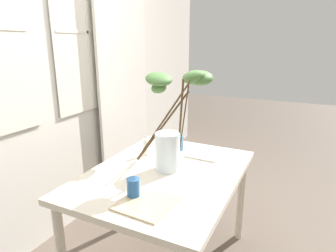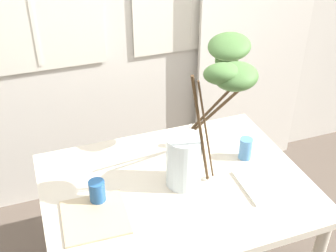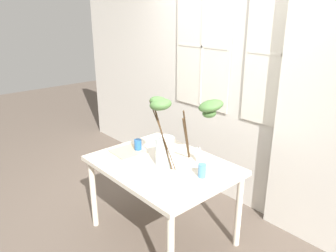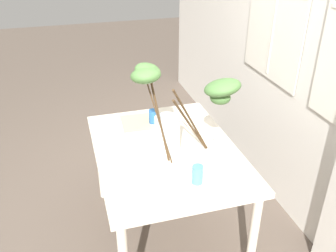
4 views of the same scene
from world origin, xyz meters
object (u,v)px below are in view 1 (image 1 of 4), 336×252
object	(u,v)px
plate_square_right	(206,154)
dining_table	(165,183)
vase_with_branches	(172,116)
pillar_candle	(146,147)
drinking_glass_blue_left	(133,188)
plate_square_left	(146,203)
drinking_glass_blue_right	(179,143)

from	to	relation	value
plate_square_right	dining_table	bearing A→B (deg)	160.47
vase_with_branches	pillar_candle	world-z (taller)	vase_with_branches
drinking_glass_blue_left	vase_with_branches	bearing A→B (deg)	1.07
pillar_candle	plate_square_left	bearing A→B (deg)	-149.73
vase_with_branches	pillar_candle	distance (m)	0.37
vase_with_branches	plate_square_left	bearing A→B (deg)	-168.93
drinking_glass_blue_right	plate_square_left	xyz separation A→B (m)	(-0.82, -0.17, -0.05)
plate_square_left	pillar_candle	distance (m)	0.70
plate_square_left	pillar_candle	world-z (taller)	pillar_candle
dining_table	pillar_candle	size ratio (longest dim) A/B	8.62
plate_square_right	drinking_glass_blue_right	bearing A→B (deg)	90.26
pillar_candle	dining_table	bearing A→B (deg)	-126.20
plate_square_right	vase_with_branches	bearing A→B (deg)	148.34
vase_with_branches	plate_square_right	bearing A→B (deg)	-31.66
dining_table	pillar_candle	world-z (taller)	pillar_candle
drinking_glass_blue_right	vase_with_branches	bearing A→B (deg)	-167.68
drinking_glass_blue_right	pillar_candle	bearing A→B (deg)	139.76
vase_with_branches	plate_square_right	size ratio (longest dim) A/B	2.70
plate_square_left	drinking_glass_blue_right	bearing A→B (deg)	11.48
dining_table	plate_square_left	distance (m)	0.43
plate_square_left	pillar_candle	size ratio (longest dim) A/B	1.91
pillar_candle	vase_with_branches	bearing A→B (deg)	-101.00
plate_square_right	pillar_candle	xyz separation A→B (m)	(-0.22, 0.40, 0.06)
plate_square_right	pillar_candle	size ratio (longest dim) A/B	1.75
plate_square_left	plate_square_right	world-z (taller)	plate_square_right
drinking_glass_blue_left	plate_square_left	xyz separation A→B (m)	(-0.04, -0.10, -0.05)
dining_table	plate_square_left	bearing A→B (deg)	-167.65
drinking_glass_blue_right	plate_square_left	distance (m)	0.83
vase_with_branches	drinking_glass_blue_left	world-z (taller)	vase_with_branches
dining_table	vase_with_branches	size ratio (longest dim) A/B	1.82
plate_square_left	pillar_candle	xyz separation A→B (m)	(0.60, 0.35, 0.06)
vase_with_branches	drinking_glass_blue_right	world-z (taller)	vase_with_branches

